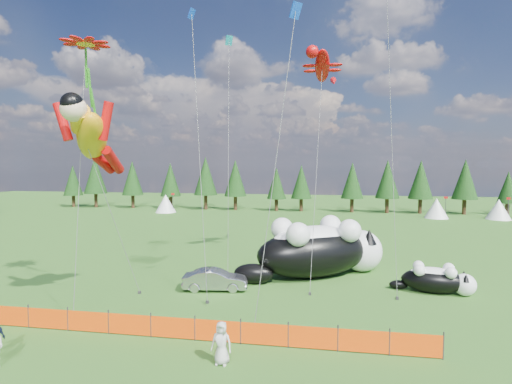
% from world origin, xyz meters
% --- Properties ---
extents(ground, '(160.00, 160.00, 0.00)m').
position_xyz_m(ground, '(0.00, 0.00, 0.00)').
color(ground, '#103409').
rests_on(ground, ground).
extents(safety_fence, '(22.06, 0.06, 1.10)m').
position_xyz_m(safety_fence, '(0.00, -3.00, 0.50)').
color(safety_fence, '#262626').
rests_on(safety_fence, ground).
extents(tree_line, '(90.00, 4.00, 8.00)m').
position_xyz_m(tree_line, '(0.00, 45.00, 4.00)').
color(tree_line, black).
rests_on(tree_line, ground).
extents(festival_tents, '(50.00, 3.20, 2.80)m').
position_xyz_m(festival_tents, '(11.00, 40.00, 1.40)').
color(festival_tents, white).
rests_on(festival_tents, ground).
extents(cat_large, '(9.85, 7.46, 3.93)m').
position_xyz_m(cat_large, '(6.18, 7.96, 1.87)').
color(cat_large, black).
rests_on(cat_large, ground).
extents(cat_small, '(4.74, 2.26, 1.72)m').
position_xyz_m(cat_small, '(12.99, 5.47, 0.82)').
color(cat_small, black).
rests_on(cat_small, ground).
extents(car, '(4.00, 1.92, 1.27)m').
position_xyz_m(car, '(0.01, 3.81, 0.63)').
color(car, '#ABAAAF').
rests_on(car, ground).
extents(spectator_e, '(0.83, 0.56, 1.64)m').
position_xyz_m(spectator_e, '(2.63, -4.76, 0.82)').
color(spectator_e, beige).
rests_on(spectator_e, ground).
extents(superhero_kite, '(6.19, 6.33, 11.28)m').
position_xyz_m(superhero_kite, '(-5.15, -0.44, 8.90)').
color(superhero_kite, orange).
rests_on(superhero_kite, ground).
extents(gecko_kite, '(3.05, 10.67, 16.71)m').
position_xyz_m(gecko_kite, '(6.17, 11.43, 14.74)').
color(gecko_kite, '#BC090A').
rests_on(gecko_kite, ground).
extents(flower_kite, '(2.91, 3.95, 13.99)m').
position_xyz_m(flower_kite, '(-5.91, 0.44, 13.63)').
color(flower_kite, '#BC090A').
rests_on(flower_kite, ground).
extents(diamond_kite_a, '(2.81, 5.94, 18.41)m').
position_xyz_m(diamond_kite_a, '(-2.12, 6.47, 16.13)').
color(diamond_kite_a, blue).
rests_on(diamond_kite_a, ground).
extents(diamond_kite_c, '(2.07, 3.23, 15.60)m').
position_xyz_m(diamond_kite_c, '(4.88, 0.46, 14.12)').
color(diamond_kite_c, blue).
rests_on(diamond_kite_c, ground).
extents(diamond_kite_d, '(2.24, 8.05, 18.88)m').
position_xyz_m(diamond_kite_d, '(-1.08, 12.20, 16.38)').
color(diamond_kite_d, '#0C7F93').
rests_on(diamond_kite_d, ground).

